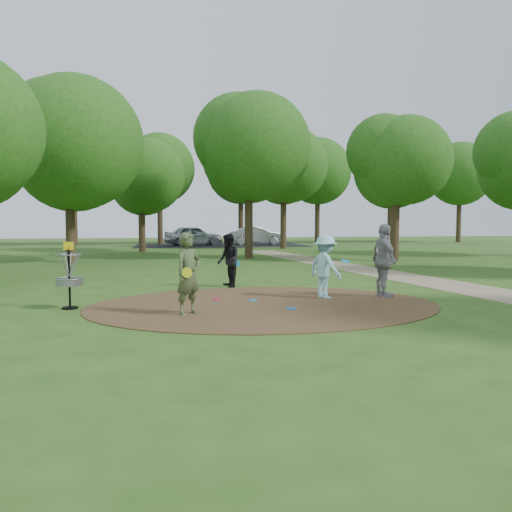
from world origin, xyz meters
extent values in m
plane|color=#2D5119|center=(0.00, 0.00, 0.00)|extent=(100.00, 100.00, 0.00)
cylinder|color=#47301C|center=(0.00, 0.00, 0.01)|extent=(8.40, 8.40, 0.02)
cube|color=#8C7A5B|center=(6.50, 2.00, 0.01)|extent=(7.55, 39.89, 0.01)
cube|color=black|center=(2.00, 30.00, 0.00)|extent=(14.00, 8.00, 0.01)
imported|color=#455632|center=(-1.84, -0.93, 0.88)|extent=(0.76, 0.74, 1.77)
cylinder|color=yellow|center=(-1.87, -1.13, 0.93)|extent=(0.22, 0.06, 0.22)
imported|color=#9BDAE8|center=(1.76, 0.80, 0.82)|extent=(1.01, 1.22, 1.65)
cylinder|color=#0C8FD8|center=(2.30, 0.78, 0.96)|extent=(0.28, 0.28, 0.08)
imported|color=black|center=(-0.47, 3.40, 0.82)|extent=(0.73, 0.88, 1.64)
cylinder|color=#0C97CC|center=(-0.23, 3.37, 0.73)|extent=(0.22, 0.07, 0.22)
imported|color=gray|center=(3.31, 0.63, 0.97)|extent=(0.52, 1.16, 1.94)
cylinder|color=silver|center=(3.21, 0.66, 1.24)|extent=(0.23, 0.09, 0.22)
cylinder|color=#1A8AD7|center=(-0.19, 0.59, 0.03)|extent=(0.22, 0.22, 0.02)
cylinder|color=blue|center=(0.47, -0.71, 0.03)|extent=(0.22, 0.22, 0.02)
cylinder|color=#C21346|center=(-1.07, 1.01, 0.03)|extent=(0.22, 0.22, 0.02)
imported|color=#ADB1B5|center=(-0.23, 30.29, 0.81)|extent=(5.10, 3.01, 1.63)
imported|color=#96979C|center=(5.14, 30.16, 0.78)|extent=(4.82, 1.97, 1.55)
cylinder|color=black|center=(-4.50, 0.30, 0.68)|extent=(0.05, 0.05, 1.35)
cylinder|color=black|center=(-4.50, 0.30, 0.02)|extent=(0.36, 0.36, 0.04)
cylinder|color=gray|center=(-4.50, 0.30, 0.62)|extent=(0.60, 0.60, 0.16)
torus|color=gray|center=(-4.50, 0.30, 0.70)|extent=(0.63, 0.63, 0.03)
torus|color=gray|center=(-4.50, 0.30, 1.25)|extent=(0.58, 0.58, 0.02)
cube|color=yellow|center=(-4.50, 0.30, 1.45)|extent=(0.22, 0.02, 0.18)
cylinder|color=#332316|center=(-7.00, 14.00, 1.90)|extent=(0.44, 0.44, 3.80)
sphere|color=#234D14|center=(-7.00, 14.00, 5.56)|extent=(6.42, 6.42, 6.42)
cylinder|color=#332316|center=(2.00, 15.00, 2.09)|extent=(0.44, 0.44, 4.18)
sphere|color=#234D14|center=(2.00, 15.00, 5.76)|extent=(5.73, 5.73, 5.73)
cylinder|color=#332316|center=(9.00, 12.00, 1.80)|extent=(0.44, 0.44, 3.61)
sphere|color=#234D14|center=(9.00, 12.00, 4.83)|extent=(4.42, 4.42, 4.42)
cylinder|color=#332316|center=(-4.00, 22.00, 1.71)|extent=(0.44, 0.44, 3.42)
sphere|color=#234D14|center=(-4.00, 22.00, 4.75)|extent=(4.85, 4.85, 4.85)
cylinder|color=#332316|center=(6.00, 24.00, 2.19)|extent=(0.44, 0.44, 4.37)
sphere|color=#234D14|center=(6.00, 24.00, 5.87)|extent=(5.45, 5.45, 5.45)
camera|label=1|loc=(-2.23, -11.61, 2.01)|focal=35.00mm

